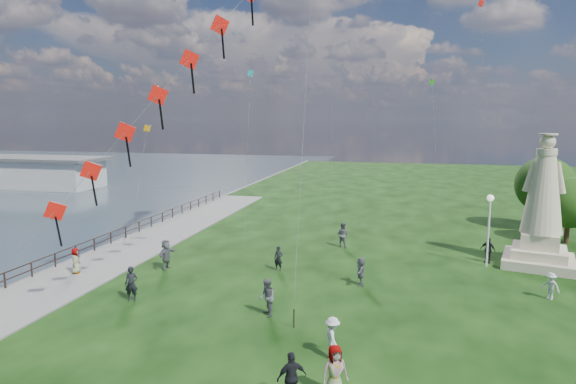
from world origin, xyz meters
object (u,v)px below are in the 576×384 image
(person_8, at_px, (551,286))
(person_11, at_px, (361,271))
(person_4, at_px, (335,372))
(lamppost, at_px, (489,215))
(person_5, at_px, (166,254))
(person_7, at_px, (343,235))
(person_1, at_px, (267,298))
(person_9, at_px, (488,250))
(pier_pavilion, at_px, (10,171))
(statue, at_px, (542,217))
(person_10, at_px, (76,262))
(person_3, at_px, (292,377))
(person_6, at_px, (278,258))
(person_0, at_px, (131,284))
(person_2, at_px, (333,338))

(person_8, height_order, person_11, person_11)
(person_4, bearing_deg, lamppost, 36.37)
(person_5, relative_size, person_7, 1.01)
(person_4, distance_m, person_5, 17.11)
(person_1, bearing_deg, person_9, 104.43)
(person_9, distance_m, person_11, 10.09)
(pier_pavilion, bearing_deg, person_5, -37.21)
(statue, xyz_separation_m, person_10, (-28.02, -8.80, -2.44))
(person_11, bearing_deg, person_7, -170.17)
(person_3, height_order, person_4, person_4)
(lamppost, bearing_deg, person_6, -163.06)
(pier_pavilion, relative_size, person_9, 17.39)
(person_5, relative_size, person_9, 1.10)
(person_3, height_order, person_9, person_3)
(person_0, xyz_separation_m, person_7, (9.37, 13.35, 0.02))
(pier_pavilion, bearing_deg, person_7, -24.79)
(pier_pavilion, distance_m, person_8, 72.50)
(person_3, relative_size, person_9, 1.03)
(lamppost, xyz_separation_m, person_6, (-12.86, -3.92, -2.63))
(person_10, bearing_deg, person_7, -72.11)
(person_5, height_order, person_11, person_5)
(pier_pavilion, xyz_separation_m, lamppost, (62.51, -27.09, 1.57))
(person_7, relative_size, person_9, 1.09)
(pier_pavilion, height_order, person_10, pier_pavilion)
(lamppost, bearing_deg, person_11, -144.67)
(person_8, relative_size, person_9, 0.84)
(person_1, distance_m, person_2, 4.96)
(pier_pavilion, xyz_separation_m, person_2, (54.61, -41.31, -1.00))
(person_7, xyz_separation_m, person_11, (2.08, -8.06, -0.12))
(person_7, bearing_deg, person_6, 83.24)
(pier_pavilion, distance_m, statue, 70.79)
(person_6, bearing_deg, lamppost, 25.45)
(person_1, relative_size, person_4, 0.98)
(pier_pavilion, height_order, lamppost, lamppost)
(person_6, bearing_deg, person_8, 3.48)
(person_10, bearing_deg, person_1, -120.50)
(statue, height_order, person_6, statue)
(lamppost, xyz_separation_m, person_0, (-19.04, -10.67, -2.49))
(person_5, bearing_deg, person_11, -84.77)
(statue, distance_m, person_2, 19.15)
(statue, bearing_deg, person_1, -127.37)
(person_9, bearing_deg, person_7, -156.04)
(person_4, bearing_deg, person_1, 94.32)
(pier_pavilion, bearing_deg, person_2, -37.10)
(lamppost, height_order, person_5, lamppost)
(pier_pavilion, height_order, person_7, pier_pavilion)
(person_6, distance_m, person_8, 15.29)
(person_0, bearing_deg, person_9, 14.53)
(person_10, bearing_deg, lamppost, -89.43)
(pier_pavilion, height_order, person_3, pier_pavilion)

